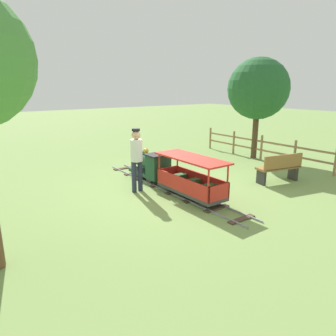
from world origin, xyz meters
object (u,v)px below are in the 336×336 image
Objects in this scene: park_bench at (279,168)px; oak_tree_far at (258,89)px; conductor_person at (137,155)px; locomotive at (150,164)px; passenger_car at (191,181)px.

oak_tree_far reaches higher than park_bench.
conductor_person is at bearing 155.06° from park_bench.
oak_tree_far reaches higher than locomotive.
passenger_car is 1.23× the size of conductor_person.
conductor_person is at bearing -143.00° from locomotive.
park_bench is (2.81, -2.27, -0.07)m from locomotive.
passenger_car is at bearing 169.81° from park_bench.
locomotive is 1.77m from passenger_car.
conductor_person is 1.19× the size of park_bench.
locomotive is 1.06× the size of park_bench.
locomotive is 3.61m from park_bench.
conductor_person is 0.45× the size of oak_tree_far.
conductor_person is 4.01m from park_bench.
passenger_car is 0.55× the size of oak_tree_far.
conductor_person reaches higher than park_bench.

